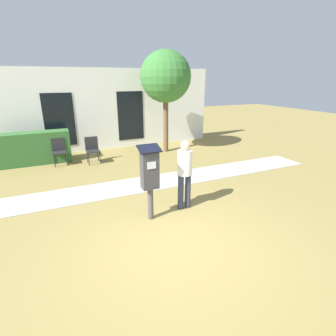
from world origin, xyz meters
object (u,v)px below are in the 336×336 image
Objects in this scene: parking_meter at (150,173)px; outdoor_chair_left at (59,149)px; person_standing at (185,170)px; outdoor_chair_middle at (92,148)px.

parking_meter reaches higher than outdoor_chair_left.
parking_meter is 0.88m from person_standing.
person_standing reaches higher than outdoor_chair_middle.
outdoor_chair_middle is (1.06, -0.26, 0.00)m from outdoor_chair_left.
outdoor_chair_left is 1.00× the size of outdoor_chair_middle.
outdoor_chair_middle is at bearing -21.26° from outdoor_chair_left.
person_standing is 1.76× the size of outdoor_chair_left.
outdoor_chair_middle is at bearing 72.24° from person_standing.
parking_meter is at bearing -66.21° from outdoor_chair_middle.
person_standing is 5.20m from outdoor_chair_left.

